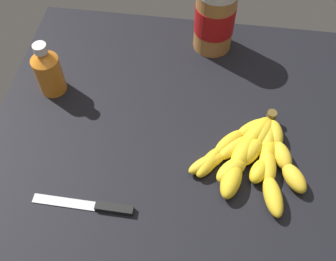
{
  "coord_description": "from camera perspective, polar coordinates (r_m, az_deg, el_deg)",
  "views": [
    {
      "loc": [
        -1.99,
        48.61,
        68.31
      ],
      "look_at": [
        4.0,
        4.82,
        4.26
      ],
      "focal_mm": 42.92,
      "sensor_mm": 36.0,
      "label": 1
    }
  ],
  "objects": [
    {
      "name": "honey_bottle",
      "position": [
        0.89,
        -16.7,
        8.19
      ],
      "size": [
        5.79,
        5.79,
        12.98
      ],
      "color": "orange",
      "rests_on": "ground_plane"
    },
    {
      "name": "ground_plane",
      "position": [
        0.85,
        3.1,
        0.04
      ],
      "size": [
        82.11,
        66.17,
        3.58
      ],
      "primitive_type": "cube",
      "color": "black"
    },
    {
      "name": "banana_bunch",
      "position": [
        0.8,
        12.06,
        -3.12
      ],
      "size": [
        23.59,
        23.33,
        3.66
      ],
      "color": "yellow",
      "rests_on": "ground_plane"
    },
    {
      "name": "butter_knife",
      "position": [
        0.76,
        -10.75,
        -10.42
      ],
      "size": [
        18.9,
        1.96,
        1.2
      ],
      "color": "silver",
      "rests_on": "ground_plane"
    },
    {
      "name": "peanut_butter_jar",
      "position": [
        0.95,
        6.67,
        15.64
      ],
      "size": [
        9.16,
        9.16,
        16.63
      ],
      "color": "#B27238",
      "rests_on": "ground_plane"
    }
  ]
}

